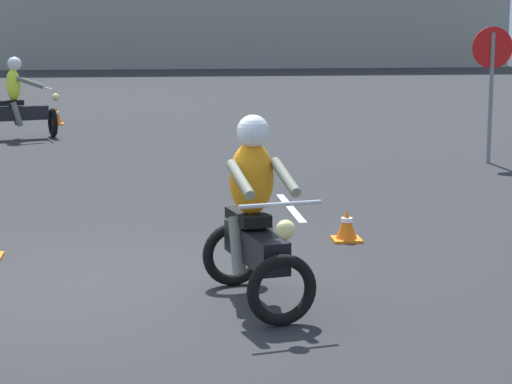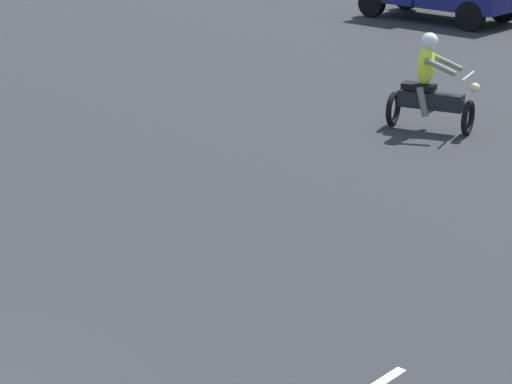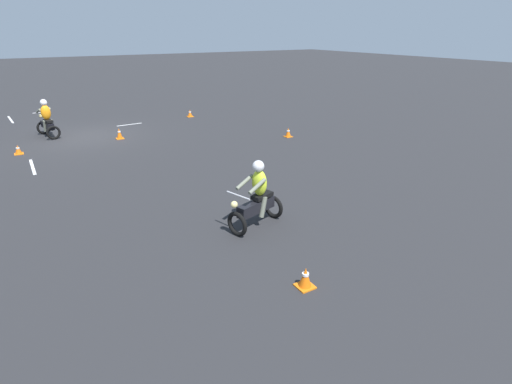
{
  "view_description": "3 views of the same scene",
  "coord_description": "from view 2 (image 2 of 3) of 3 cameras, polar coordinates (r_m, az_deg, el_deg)",
  "views": [
    {
      "loc": [
        0.46,
        -9.2,
        2.51
      ],
      "look_at": [
        1.4,
        -0.82,
        1.0
      ],
      "focal_mm": 70.0,
      "sensor_mm": 36.0,
      "label": 1
    },
    {
      "loc": [
        6.99,
        -2.45,
        4.72
      ],
      "look_at": [
        -0.32,
        5.29,
        0.9
      ],
      "focal_mm": 70.0,
      "sensor_mm": 36.0,
      "label": 2
    },
    {
      "loc": [
        2.41,
        18.86,
        4.46
      ],
      "look_at": [
        -2.04,
        11.4,
        0.9
      ],
      "focal_mm": 28.0,
      "sensor_mm": 36.0,
      "label": 3
    }
  ],
  "objects": [
    {
      "name": "motorcycle_rider_background",
      "position": [
        17.02,
        9.89,
        5.86
      ],
      "size": [
        1.55,
        1.01,
        1.66
      ],
      "rotation": [
        0.0,
        0.0,
        5.01
      ],
      "color": "black",
      "rests_on": "ground"
    }
  ]
}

